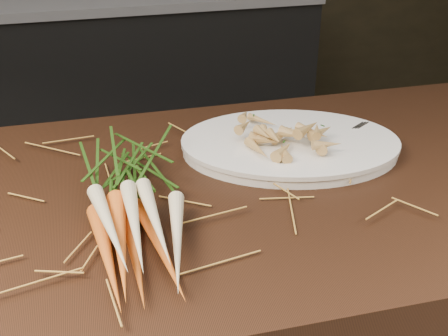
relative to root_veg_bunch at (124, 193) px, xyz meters
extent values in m
cube|color=black|center=(0.13, 1.92, -0.54)|extent=(1.80, 0.60, 0.80)
cone|color=#DC5A1A|center=(-0.04, -0.13, -0.02)|extent=(0.05, 0.24, 0.03)
cone|color=#DC5A1A|center=(0.00, -0.13, -0.02)|extent=(0.03, 0.24, 0.03)
cone|color=#DC5A1A|center=(0.04, -0.12, -0.02)|extent=(0.06, 0.24, 0.03)
cone|color=#DC5A1A|center=(-0.02, -0.13, 0.00)|extent=(0.04, 0.24, 0.03)
cone|color=beige|center=(-0.03, -0.12, 0.02)|extent=(0.06, 0.23, 0.04)
cone|color=beige|center=(0.01, -0.13, 0.02)|extent=(0.03, 0.23, 0.04)
cone|color=beige|center=(0.04, -0.12, 0.02)|extent=(0.04, 0.23, 0.04)
cone|color=beige|center=(0.06, -0.14, 0.00)|extent=(0.06, 0.23, 0.03)
ellipsoid|color=#335A18|center=(0.00, 0.08, 0.00)|extent=(0.15, 0.21, 0.08)
cube|color=silver|center=(0.48, 0.09, -0.02)|extent=(0.14, 0.10, 0.00)
camera|label=1|loc=(-0.03, -0.78, 0.49)|focal=45.00mm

